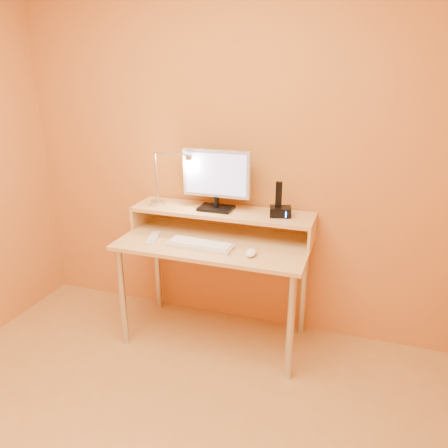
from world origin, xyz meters
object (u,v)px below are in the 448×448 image
(lamp_base, at_px, (158,203))
(mouse, at_px, (251,252))
(keyboard, at_px, (200,245))
(phone_dock, at_px, (280,212))
(monitor_panel, at_px, (216,174))
(remote_control, at_px, (153,238))

(lamp_base, relative_size, mouse, 0.91)
(keyboard, distance_m, mouse, 0.33)
(keyboard, bearing_deg, phone_dock, 34.70)
(monitor_panel, distance_m, mouse, 0.58)
(mouse, bearing_deg, lamp_base, 154.72)
(lamp_base, bearing_deg, monitor_panel, 5.55)
(phone_dock, relative_size, remote_control, 0.67)
(phone_dock, xyz_separation_m, remote_control, (-0.77, -0.25, -0.18))
(phone_dock, height_order, remote_control, phone_dock)
(keyboard, bearing_deg, lamp_base, 151.55)
(lamp_base, bearing_deg, remote_control, -72.02)
(monitor_panel, distance_m, keyboard, 0.48)
(monitor_panel, relative_size, keyboard, 1.09)
(keyboard, bearing_deg, remote_control, 178.93)
(mouse, distance_m, remote_control, 0.66)
(lamp_base, bearing_deg, mouse, -19.88)
(phone_dock, distance_m, keyboard, 0.54)
(keyboard, xyz_separation_m, remote_control, (-0.33, 0.02, -0.00))
(phone_dock, bearing_deg, lamp_base, 168.99)
(monitor_panel, relative_size, remote_control, 2.28)
(monitor_panel, height_order, keyboard, monitor_panel)
(lamp_base, distance_m, remote_control, 0.28)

